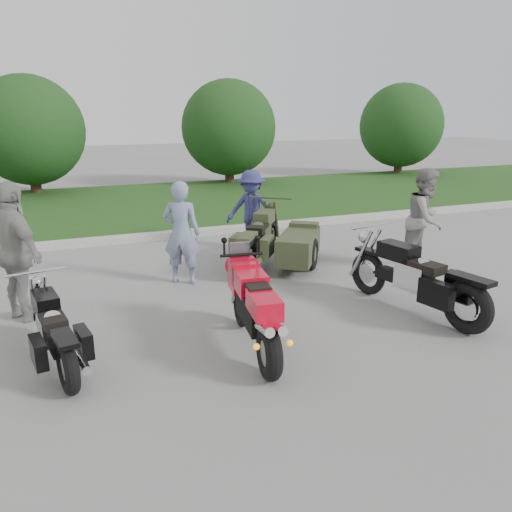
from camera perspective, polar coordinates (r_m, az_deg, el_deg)
name	(u,v)px	position (r m, az deg, el deg)	size (l,w,h in m)	color
ground	(279,348)	(6.31, 2.66, -10.42)	(80.00, 80.00, 0.00)	gray
curb	(172,235)	(11.69, -9.62, 2.42)	(60.00, 0.30, 0.15)	#B4B2AA
grass_strip	(141,205)	(15.69, -12.96, 5.73)	(60.00, 8.00, 0.14)	#2C571D
tree_mid_left	(29,131)	(18.63, -24.50, 12.91)	(3.60, 3.60, 4.00)	#3F2B1C
tree_mid_right	(229,128)	(19.68, -3.13, 14.41)	(3.60, 3.60, 4.00)	#3F2B1C
tree_far_right	(401,126)	(23.52, 16.25, 14.11)	(3.60, 3.60, 4.00)	#3F2B1C
sportbike_red	(254,307)	(5.99, -0.18, -5.82)	(0.54, 2.07, 0.98)	black
cruiser_left	(55,335)	(6.13, -22.01, -8.34)	(0.57, 2.03, 0.79)	black
cruiser_right	(420,282)	(7.49, 18.22, -2.81)	(0.75, 2.46, 0.96)	black
cruiser_sidecar	(282,244)	(9.26, 2.97, 1.38)	(2.03, 2.32, 0.97)	black
person_stripe	(182,233)	(8.42, -8.51, 2.64)	(0.64, 0.42, 1.74)	#7E8BAB
person_grey	(425,219)	(9.62, 18.77, 4.01)	(0.90, 0.70, 1.86)	gray
person_denim	(251,210)	(10.48, -0.53, 5.28)	(1.07, 0.62, 1.66)	navy
person_back	(17,252)	(7.54, -25.68, 0.37)	(1.14, 0.48, 1.95)	gray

